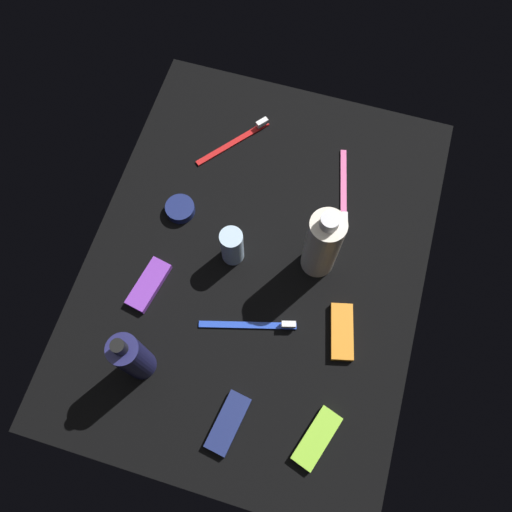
% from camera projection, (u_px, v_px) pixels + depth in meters
% --- Properties ---
extents(ground_plane, '(0.84, 0.64, 0.01)m').
position_uv_depth(ground_plane, '(256.00, 263.00, 1.00)').
color(ground_plane, black).
extents(lotion_bottle, '(0.05, 0.05, 0.18)m').
position_uv_depth(lotion_bottle, '(132.00, 357.00, 0.85)').
color(lotion_bottle, '#1E1E51').
rests_on(lotion_bottle, ground_plane).
extents(bodywash_bottle, '(0.06, 0.06, 0.20)m').
position_uv_depth(bodywash_bottle, '(322.00, 244.00, 0.91)').
color(bodywash_bottle, silver).
rests_on(bodywash_bottle, ground_plane).
extents(deodorant_stick, '(0.04, 0.04, 0.09)m').
position_uv_depth(deodorant_stick, '(231.00, 248.00, 0.95)').
color(deodorant_stick, silver).
rests_on(deodorant_stick, ground_plane).
extents(toothbrush_red, '(0.15, 0.12, 0.02)m').
position_uv_depth(toothbrush_red, '(237.00, 139.00, 1.08)').
color(toothbrush_red, red).
rests_on(toothbrush_red, ground_plane).
extents(toothbrush_blue, '(0.06, 0.18, 0.02)m').
position_uv_depth(toothbrush_blue, '(254.00, 325.00, 0.94)').
color(toothbrush_blue, blue).
rests_on(toothbrush_blue, ground_plane).
extents(toothbrush_pink, '(0.18, 0.05, 0.02)m').
position_uv_depth(toothbrush_pink, '(344.00, 192.00, 1.04)').
color(toothbrush_pink, '#E55999').
rests_on(toothbrush_pink, ground_plane).
extents(snack_bar_purple, '(0.11, 0.06, 0.01)m').
position_uv_depth(snack_bar_purple, '(149.00, 285.00, 0.97)').
color(snack_bar_purple, purple).
rests_on(snack_bar_purple, ground_plane).
extents(snack_bar_orange, '(0.11, 0.06, 0.01)m').
position_uv_depth(snack_bar_orange, '(342.00, 332.00, 0.93)').
color(snack_bar_orange, orange).
rests_on(snack_bar_orange, ground_plane).
extents(snack_bar_navy, '(0.11, 0.06, 0.01)m').
position_uv_depth(snack_bar_navy, '(228.00, 423.00, 0.88)').
color(snack_bar_navy, navy).
rests_on(snack_bar_navy, ground_plane).
extents(snack_bar_lime, '(0.11, 0.07, 0.01)m').
position_uv_depth(snack_bar_lime, '(317.00, 438.00, 0.87)').
color(snack_bar_lime, '#8CD133').
rests_on(snack_bar_lime, ground_plane).
extents(cream_tin_left, '(0.06, 0.06, 0.02)m').
position_uv_depth(cream_tin_left, '(180.00, 209.00, 1.02)').
color(cream_tin_left, navy).
rests_on(cream_tin_left, ground_plane).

